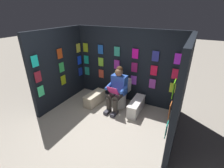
# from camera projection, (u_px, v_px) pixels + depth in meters

# --- Properties ---
(ground_plane) EXTENTS (30.00, 30.00, 0.00)m
(ground_plane) POSITION_uv_depth(u_px,v_px,m) (89.00, 138.00, 3.46)
(ground_plane) COLOR #B2A899
(display_wall_back) EXTENTS (3.15, 0.14, 2.08)m
(display_wall_back) POSITION_uv_depth(u_px,v_px,m) (126.00, 66.00, 4.59)
(display_wall_back) COLOR black
(display_wall_back) RESTS_ON ground
(display_wall_left) EXTENTS (0.14, 1.91, 2.08)m
(display_wall_left) POSITION_uv_depth(u_px,v_px,m) (181.00, 93.00, 3.12)
(display_wall_left) COLOR black
(display_wall_left) RESTS_ON ground
(display_wall_right) EXTENTS (0.14, 1.91, 2.08)m
(display_wall_right) POSITION_uv_depth(u_px,v_px,m) (59.00, 68.00, 4.45)
(display_wall_right) COLOR black
(display_wall_right) RESTS_ON ground
(toilet) EXTENTS (0.41, 0.56, 0.77)m
(toilet) POSITION_uv_depth(u_px,v_px,m) (121.00, 95.00, 4.55)
(toilet) COLOR white
(toilet) RESTS_ON ground
(person_reading) EXTENTS (0.54, 0.70, 1.19)m
(person_reading) POSITION_uv_depth(u_px,v_px,m) (117.00, 89.00, 4.26)
(person_reading) COLOR blue
(person_reading) RESTS_ON ground
(comic_longbox_near) EXTENTS (0.27, 0.82, 0.34)m
(comic_longbox_near) POSITION_uv_depth(u_px,v_px,m) (136.00, 106.00, 4.29)
(comic_longbox_near) COLOR white
(comic_longbox_near) RESTS_ON ground
(comic_longbox_far) EXTENTS (0.34, 0.74, 0.33)m
(comic_longbox_far) POSITION_uv_depth(u_px,v_px,m) (95.00, 98.00, 4.67)
(comic_longbox_far) COLOR beige
(comic_longbox_far) RESTS_ON ground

